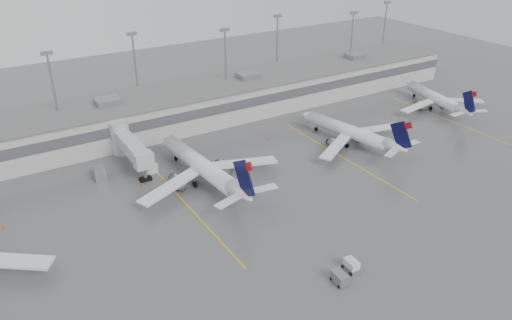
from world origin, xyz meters
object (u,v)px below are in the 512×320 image
jet_mid_right (352,132)px  jet_mid_left (203,167)px  baggage_tug (351,266)px  jet_far_right (437,99)px

jet_mid_right → jet_mid_left: bearing=166.5°
jet_mid_left → jet_mid_right: size_ratio=1.13×
jet_mid_left → jet_mid_right: (34.53, -1.63, -0.36)m
jet_mid_left → baggage_tug: bearing=-83.5°
jet_mid_left → jet_mid_right: 34.57m
jet_far_right → baggage_tug: (-60.87, -37.09, -2.07)m
baggage_tug → jet_mid_left: bearing=105.2°
jet_far_right → baggage_tug: jet_far_right is taller
jet_far_right → jet_mid_left: bearing=-164.3°
jet_mid_left → baggage_tug: 34.43m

